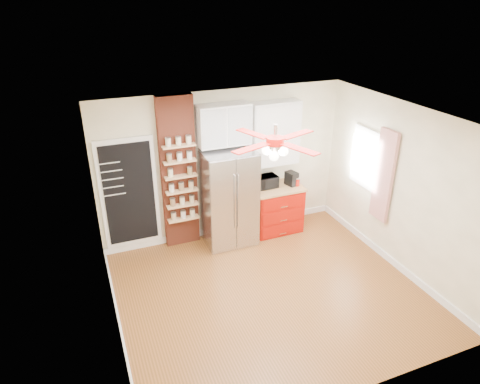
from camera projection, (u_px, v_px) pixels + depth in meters
name	position (u px, v px, depth m)	size (l,w,h in m)	color
floor	(270.00, 292.00, 6.55)	(4.50, 4.50, 0.00)	brown
ceiling	(276.00, 120.00, 5.40)	(4.50, 4.50, 0.00)	white
wall_back	(224.00, 165.00, 7.65)	(4.50, 0.02, 2.70)	#FFF5CD
wall_front	(359.00, 302.00, 4.30)	(4.50, 0.02, 2.70)	#FFF5CD
wall_left	(106.00, 247.00, 5.22)	(0.02, 4.00, 2.70)	#FFF5CD
wall_right	(401.00, 189.00, 6.73)	(0.02, 4.00, 2.70)	#FFF5CD
chalkboard	(129.00, 194.00, 7.16)	(0.95, 0.05, 1.95)	white
brick_pillar	(179.00, 174.00, 7.30)	(0.60, 0.16, 2.70)	brown
fridge	(229.00, 198.00, 7.53)	(0.90, 0.70, 1.75)	silver
upper_glass_cabinet	(224.00, 125.00, 7.15)	(0.90, 0.35, 0.70)	white
red_cabinet	(276.00, 208.00, 8.08)	(0.94, 0.64, 0.90)	#A50F05
upper_shelf_unit	(275.00, 134.00, 7.61)	(0.90, 0.30, 1.15)	white
window	(366.00, 158.00, 7.39)	(0.04, 0.75, 1.05)	white
curtain	(384.00, 176.00, 6.96)	(0.06, 0.40, 1.55)	#AB1E16
ceiling_fan	(275.00, 141.00, 5.51)	(1.40, 1.40, 0.44)	silver
toaster_oven	(266.00, 182.00, 7.82)	(0.41, 0.27, 0.22)	black
coffee_maker	(291.00, 178.00, 7.92)	(0.17, 0.22, 0.25)	black
canister_left	(297.00, 182.00, 7.91)	(0.10, 0.10, 0.14)	#BA150A
canister_right	(295.00, 181.00, 7.98)	(0.10, 0.10, 0.13)	red
pantry_jar_oats	(170.00, 173.00, 7.10)	(0.09, 0.09, 0.13)	beige
pantry_jar_beans	(190.00, 171.00, 7.17)	(0.09, 0.09, 0.13)	olive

